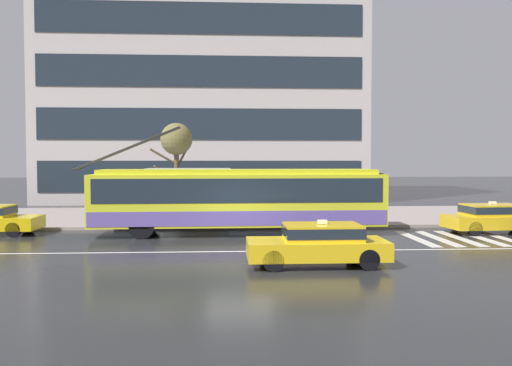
# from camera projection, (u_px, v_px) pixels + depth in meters

# --- Properties ---
(ground_plane) EXTENTS (160.00, 160.00, 0.00)m
(ground_plane) POSITION_uv_depth(u_px,v_px,m) (240.00, 246.00, 19.78)
(ground_plane) COLOR #252728
(sidewalk_slab) EXTENTS (80.00, 10.00, 0.14)m
(sidewalk_slab) POSITION_uv_depth(u_px,v_px,m) (235.00, 216.00, 29.59)
(sidewalk_slab) COLOR gray
(sidewalk_slab) RESTS_ON ground_plane
(crosswalk_stripe_edge_near) EXTENTS (0.44, 4.40, 0.01)m
(crosswalk_stripe_edge_near) POSITION_uv_depth(u_px,v_px,m) (416.00, 239.00, 21.61)
(crosswalk_stripe_edge_near) COLOR beige
(crosswalk_stripe_edge_near) RESTS_ON ground_plane
(crosswalk_stripe_inner_a) EXTENTS (0.44, 4.40, 0.01)m
(crosswalk_stripe_inner_a) POSITION_uv_depth(u_px,v_px,m) (438.00, 238.00, 21.67)
(crosswalk_stripe_inner_a) COLOR beige
(crosswalk_stripe_inner_a) RESTS_ON ground_plane
(crosswalk_stripe_center) EXTENTS (0.44, 4.40, 0.01)m
(crosswalk_stripe_center) POSITION_uv_depth(u_px,v_px,m) (459.00, 238.00, 21.72)
(crosswalk_stripe_center) COLOR beige
(crosswalk_stripe_center) RESTS_ON ground_plane
(crosswalk_stripe_inner_b) EXTENTS (0.44, 4.40, 0.01)m
(crosswalk_stripe_inner_b) POSITION_uv_depth(u_px,v_px,m) (481.00, 238.00, 21.77)
(crosswalk_stripe_inner_b) COLOR beige
(crosswalk_stripe_inner_b) RESTS_ON ground_plane
(crosswalk_stripe_edge_far) EXTENTS (0.44, 4.40, 0.01)m
(crosswalk_stripe_edge_far) POSITION_uv_depth(u_px,v_px,m) (502.00, 238.00, 21.82)
(crosswalk_stripe_edge_far) COLOR beige
(crosswalk_stripe_edge_far) RESTS_ON ground_plane
(lane_centre_line) EXTENTS (72.00, 0.14, 0.01)m
(lane_centre_line) POSITION_uv_depth(u_px,v_px,m) (241.00, 251.00, 18.58)
(lane_centre_line) COLOR silver
(lane_centre_line) RESTS_ON ground_plane
(trolleybus) EXTENTS (13.16, 2.82, 4.64)m
(trolleybus) POSITION_uv_depth(u_px,v_px,m) (239.00, 198.00, 22.94)
(trolleybus) COLOR yellow
(trolleybus) RESTS_ON ground_plane
(taxi_oncoming_near) EXTENTS (4.23, 1.78, 1.39)m
(taxi_oncoming_near) POSITION_uv_depth(u_px,v_px,m) (319.00, 243.00, 16.07)
(taxi_oncoming_near) COLOR yellow
(taxi_oncoming_near) RESTS_ON ground_plane
(taxi_ahead_of_bus) EXTENTS (4.46, 2.09, 1.39)m
(taxi_ahead_of_bus) POSITION_uv_depth(u_px,v_px,m) (495.00, 217.00, 23.25)
(taxi_ahead_of_bus) COLOR gold
(taxi_ahead_of_bus) RESTS_ON ground_plane
(bus_shelter) EXTENTS (4.09, 1.80, 2.66)m
(bus_shelter) POSITION_uv_depth(u_px,v_px,m) (189.00, 182.00, 26.17)
(bus_shelter) COLOR gray
(bus_shelter) RESTS_ON sidewalk_slab
(pedestrian_at_shelter) EXTENTS (1.02, 1.02, 1.94)m
(pedestrian_at_shelter) POSITION_uv_depth(u_px,v_px,m) (180.00, 190.00, 26.86)
(pedestrian_at_shelter) COLOR #4C4949
(pedestrian_at_shelter) RESTS_ON sidewalk_slab
(pedestrian_approaching_curb) EXTENTS (1.07, 1.07, 1.92)m
(pedestrian_approaching_curb) POSITION_uv_depth(u_px,v_px,m) (209.00, 190.00, 27.48)
(pedestrian_approaching_curb) COLOR navy
(pedestrian_approaching_curb) RESTS_ON sidewalk_slab
(street_tree_bare) EXTENTS (2.16, 1.66, 4.98)m
(street_tree_bare) POSITION_uv_depth(u_px,v_px,m) (176.00, 141.00, 27.43)
(street_tree_bare) COLOR brown
(street_tree_bare) RESTS_ON sidewalk_slab
(office_tower_corner_left) EXTENTS (24.71, 12.50, 22.78)m
(office_tower_corner_left) POSITION_uv_depth(u_px,v_px,m) (205.00, 60.00, 43.43)
(office_tower_corner_left) COLOR #B8AFAC
(office_tower_corner_left) RESTS_ON ground_plane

